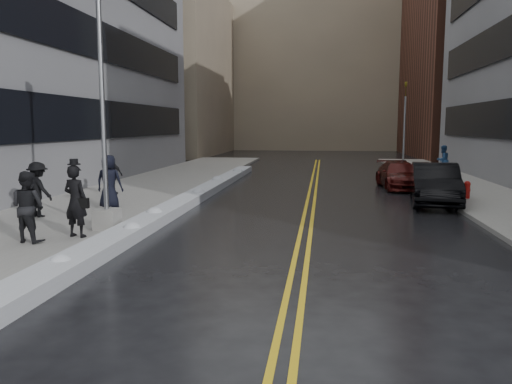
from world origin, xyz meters
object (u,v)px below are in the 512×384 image
(traffic_signal, at_px, (404,122))
(car_black, at_px, (435,184))
(lamppost, at_px, (104,148))
(car_maroon, at_px, (399,175))
(pedestrian_d, at_px, (112,175))
(pedestrian_e, at_px, (38,189))
(pedestrian_fedora, at_px, (76,201))
(pedestrian_b, at_px, (28,207))
(pedestrian_east, at_px, (443,160))
(fire_hydrant, at_px, (467,189))
(pedestrian_c, at_px, (109,182))

(traffic_signal, relative_size, car_black, 1.19)
(lamppost, height_order, car_maroon, lamppost)
(traffic_signal, relative_size, pedestrian_d, 3.41)
(traffic_signal, height_order, car_maroon, traffic_signal)
(pedestrian_e, relative_size, car_maroon, 0.40)
(pedestrian_d, xyz_separation_m, car_black, (13.71, 0.11, -0.20))
(lamppost, xyz_separation_m, pedestrian_d, (-2.91, 7.03, -1.50))
(traffic_signal, distance_m, pedestrian_e, 25.37)
(pedestrian_fedora, xyz_separation_m, pedestrian_e, (-2.75, 2.71, -0.07))
(traffic_signal, xyz_separation_m, pedestrian_d, (-14.71, -14.97, -2.37))
(pedestrian_b, height_order, pedestrian_east, pedestrian_b)
(lamppost, bearing_deg, fire_hydrant, 33.04)
(pedestrian_fedora, height_order, pedestrian_b, pedestrian_fedora)
(traffic_signal, height_order, pedestrian_d, traffic_signal)
(pedestrian_east, xyz_separation_m, car_maroon, (-3.46, -6.03, -0.39))
(lamppost, bearing_deg, pedestrian_c, 112.69)
(pedestrian_e, height_order, pedestrian_east, pedestrian_e)
(car_maroon, bearing_deg, lamppost, -133.13)
(fire_hydrant, xyz_separation_m, pedestrian_east, (1.32, 10.29, 0.51))
(fire_hydrant, relative_size, pedestrian_d, 0.41)
(pedestrian_d, distance_m, pedestrian_east, 20.00)
(pedestrian_e, distance_m, car_black, 14.98)
(lamppost, xyz_separation_m, pedestrian_e, (-3.12, 1.61, -1.46))
(fire_hydrant, xyz_separation_m, pedestrian_d, (-15.21, -0.97, 0.48))
(pedestrian_fedora, relative_size, pedestrian_b, 1.06)
(pedestrian_b, height_order, car_black, pedestrian_b)
(pedestrian_c, distance_m, pedestrian_east, 21.12)
(pedestrian_b, bearing_deg, pedestrian_east, -114.71)
(pedestrian_d, height_order, pedestrian_e, pedestrian_e)
(traffic_signal, height_order, car_black, traffic_signal)
(car_black, bearing_deg, lamppost, -139.13)
(lamppost, relative_size, pedestrian_b, 4.07)
(fire_hydrant, bearing_deg, car_maroon, 116.70)
(traffic_signal, bearing_deg, fire_hydrant, -87.95)
(pedestrian_e, height_order, car_black, pedestrian_e)
(pedestrian_fedora, bearing_deg, pedestrian_c, -63.88)
(pedestrian_b, relative_size, car_maroon, 0.41)
(fire_hydrant, height_order, pedestrian_b, pedestrian_b)
(pedestrian_b, bearing_deg, lamppost, -113.97)
(fire_hydrant, distance_m, pedestrian_fedora, 15.61)
(pedestrian_c, bearing_deg, lamppost, 112.38)
(pedestrian_east, bearing_deg, pedestrian_c, 12.87)
(pedestrian_d, distance_m, car_maroon, 14.08)
(pedestrian_e, bearing_deg, pedestrian_east, -112.62)
(fire_hydrant, distance_m, pedestrian_c, 14.49)
(pedestrian_d, height_order, pedestrian_east, pedestrian_east)
(fire_hydrant, xyz_separation_m, car_maroon, (-2.15, 4.27, 0.12))
(pedestrian_fedora, height_order, car_black, pedestrian_fedora)
(lamppost, xyz_separation_m, pedestrian_east, (13.62, 18.29, -1.47))
(lamppost, relative_size, traffic_signal, 1.27)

